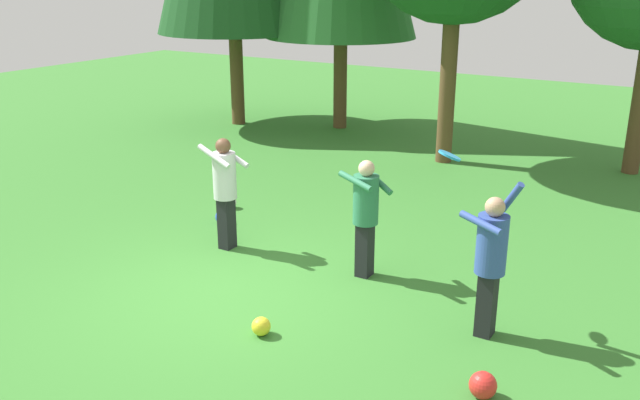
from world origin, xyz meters
name	(u,v)px	position (x,y,z in m)	size (l,w,h in m)	color
ground_plane	(227,292)	(0.00, 0.00, 0.00)	(40.00, 40.00, 0.00)	#387A2D
person_thrower	(491,255)	(3.17, 0.69, 0.98)	(0.64, 0.64, 1.82)	black
person_catcher	(366,209)	(1.26, 1.38, 0.96)	(0.67, 0.62, 1.62)	black
person_bystander	(225,184)	(-0.93, 1.18, 1.00)	(0.59, 0.51, 1.68)	black
frisbee	(450,155)	(2.51, 1.00, 1.95)	(0.37, 0.37, 0.13)	#2393D1
ball_red	(483,385)	(3.55, -0.50, 0.14)	(0.27, 0.27, 0.27)	red
ball_yellow	(261,326)	(1.01, -0.64, 0.11)	(0.22, 0.22, 0.22)	yellow
ball_blue	(222,217)	(-1.65, 1.94, 0.11)	(0.23, 0.23, 0.23)	blue
ball_white	(231,203)	(-2.00, 2.61, 0.10)	(0.20, 0.20, 0.20)	white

